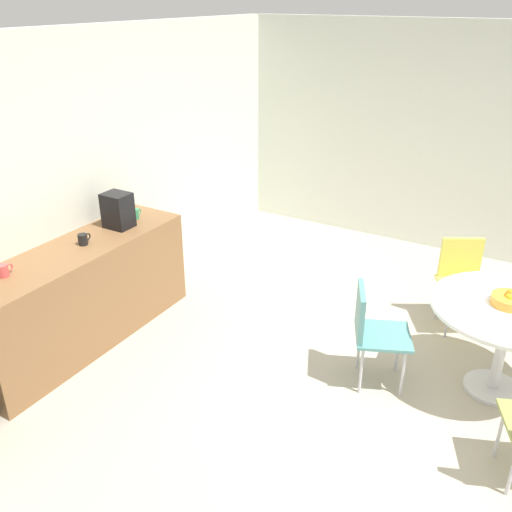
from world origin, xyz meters
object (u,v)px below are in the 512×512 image
(round_table, at_px, (507,322))
(mug_red, at_px, (135,214))
(coffee_maker, at_px, (118,210))
(mug_green, at_px, (3,271))
(chair_teal, at_px, (371,325))
(mug_white, at_px, (83,239))
(chair_yellow, at_px, (462,273))
(fruit_bowl, at_px, (511,300))

(round_table, xyz_separation_m, mug_red, (-0.32, 3.30, 0.32))
(coffee_maker, bearing_deg, mug_green, 176.50)
(round_table, relative_size, mug_green, 8.85)
(chair_teal, distance_m, mug_white, 2.48)
(round_table, bearing_deg, mug_white, 106.90)
(mug_green, bearing_deg, mug_white, -6.46)
(chair_yellow, distance_m, mug_white, 3.38)
(round_table, xyz_separation_m, chair_teal, (-0.40, 0.91, -0.10))
(mug_red, bearing_deg, fruit_bowl, -84.19)
(chair_teal, relative_size, fruit_bowl, 3.05)
(chair_yellow, relative_size, mug_green, 6.43)
(chair_teal, xyz_separation_m, mug_green, (-1.32, 2.45, 0.43))
(mug_green, bearing_deg, chair_yellow, -48.07)
(round_table, xyz_separation_m, fruit_bowl, (0.02, 0.01, 0.18))
(fruit_bowl, height_order, mug_red, mug_red)
(round_table, height_order, mug_green, mug_green)
(mug_red, bearing_deg, round_table, -84.55)
(coffee_maker, bearing_deg, chair_teal, -86.39)
(mug_white, relative_size, coffee_maker, 0.40)
(chair_yellow, relative_size, fruit_bowl, 3.05)
(round_table, xyz_separation_m, coffee_maker, (-0.55, 3.29, 0.44))
(fruit_bowl, bearing_deg, coffee_maker, 99.82)
(coffee_maker, bearing_deg, chair_yellow, -63.30)
(mug_white, bearing_deg, mug_green, 173.54)
(chair_teal, height_order, fruit_bowl, fruit_bowl)
(mug_white, relative_size, mug_red, 1.00)
(chair_teal, bearing_deg, chair_yellow, -18.40)
(mug_white, distance_m, mug_red, 0.68)
(chair_yellow, distance_m, chair_teal, 1.33)
(chair_yellow, relative_size, chair_teal, 1.00)
(chair_teal, relative_size, mug_white, 6.43)
(chair_yellow, xyz_separation_m, mug_green, (-2.58, 2.87, 0.43))
(chair_teal, relative_size, mug_green, 6.43)
(round_table, distance_m, chair_yellow, 0.99)
(fruit_bowl, relative_size, mug_red, 2.11)
(chair_teal, bearing_deg, round_table, -66.31)
(chair_yellow, relative_size, coffee_maker, 2.59)
(round_table, bearing_deg, mug_red, 95.45)
(chair_yellow, height_order, chair_teal, same)
(chair_teal, height_order, mug_red, mug_red)
(mug_white, distance_m, mug_green, 0.73)
(mug_green, xyz_separation_m, coffee_maker, (1.17, -0.07, 0.11))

